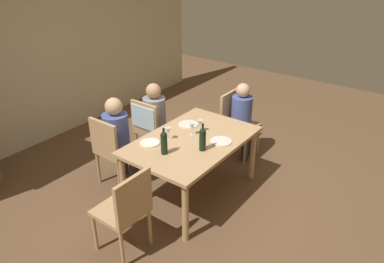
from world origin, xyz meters
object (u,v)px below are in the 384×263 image
person_woman_host (156,116)px  wine_bottle_dark_red (203,139)px  person_man_bearded (118,134)px  chair_far_right (149,124)px  wine_bottle_tall_green (164,142)px  wine_glass_near_right (192,127)px  person_man_guest (243,115)px  dining_table (192,146)px  wine_glass_centre (200,123)px  chair_far_left (112,147)px  dinner_plate_guest_right (188,124)px  chair_left_end (126,208)px  dinner_plate_guest_left (150,143)px  chair_right_end (236,119)px  dinner_plate_host (221,141)px  wine_glass_near_left (168,131)px

person_woman_host → wine_bottle_dark_red: (-0.50, -1.13, 0.23)m
person_man_bearded → chair_far_right: bearing=90.0°
wine_bottle_tall_green → wine_glass_near_right: wine_bottle_tall_green is taller
person_man_guest → wine_glass_near_right: size_ratio=7.30×
dining_table → wine_glass_centre: bearing=10.8°
chair_far_right → chair_far_left: size_ratio=1.00×
wine_glass_near_right → dinner_plate_guest_right: (0.19, 0.20, -0.10)m
dining_table → dinner_plate_guest_right: bearing=43.5°
dining_table → dinner_plate_guest_right: (0.28, 0.26, 0.09)m
dining_table → wine_bottle_tall_green: (-0.44, 0.05, 0.22)m
wine_bottle_dark_red → wine_glass_centre: bearing=38.6°
wine_glass_near_right → wine_bottle_dark_red: bearing=-125.9°
chair_far_right → dinner_plate_guest_right: size_ratio=3.84×
chair_left_end → wine_glass_centre: chair_left_end is taller
chair_far_right → dinner_plate_guest_left: bearing=-46.0°
wine_glass_near_right → person_man_guest: bearing=-4.9°
wine_bottle_tall_green → wine_bottle_dark_red: (0.31, -0.28, 0.00)m
dining_table → dinner_plate_guest_left: (-0.36, 0.32, 0.09)m
wine_glass_near_right → dinner_plate_guest_left: bearing=150.5°
chair_left_end → dinner_plate_guest_right: (1.43, 0.35, 0.21)m
chair_far_right → chair_right_end: 1.23m
chair_left_end → wine_glass_centre: (1.37, 0.13, 0.31)m
chair_far_right → wine_glass_near_right: 0.87m
chair_right_end → person_woman_host: bearing=-45.8°
chair_far_left → dinner_plate_guest_left: chair_far_left is taller
dining_table → person_woman_host: (0.37, 0.89, -0.00)m
chair_far_left → wine_glass_centre: 1.12m
chair_right_end → person_man_bearded: 1.69m
chair_far_right → person_woman_host: (0.15, -0.00, 0.06)m
wine_bottle_dark_red → dinner_plate_guest_right: bearing=50.9°
person_man_guest → dinner_plate_guest_right: bearing=-18.3°
wine_bottle_tall_green → dinner_plate_host: wine_bottle_tall_green is taller
chair_far_right → wine_glass_near_left: 0.82m
wine_glass_near_left → dinner_plate_host: size_ratio=0.61×
chair_left_end → person_man_bearded: size_ratio=0.80×
person_woman_host → person_man_guest: size_ratio=1.04×
dining_table → chair_far_right: bearing=75.8°
chair_far_left → person_man_bearded: size_ratio=0.80×
person_man_bearded → wine_glass_near_left: bearing=13.3°
dining_table → chair_far_right: chair_far_right is taller
wine_bottle_tall_green → dinner_plate_guest_right: bearing=17.0°
person_man_guest → dinner_plate_host: size_ratio=4.44×
person_man_bearded → chair_far_left: bearing=-90.0°
chair_far_right → chair_right_end: bearing=49.2°
chair_left_end → wine_glass_near_right: bearing=7.0°
person_man_bearded → dinner_plate_host: 1.28m
wine_glass_near_left → wine_glass_near_right: (0.25, -0.15, 0.00)m
wine_bottle_dark_red → wine_bottle_tall_green: bearing=137.3°
person_woman_host → dinner_plate_guest_right: 0.64m
person_man_guest → dinner_plate_host: 1.05m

